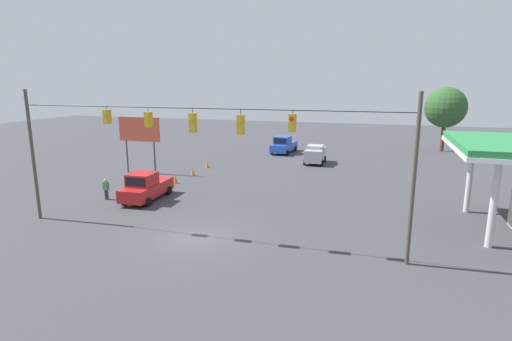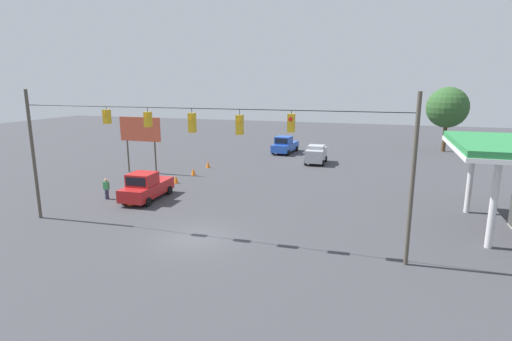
# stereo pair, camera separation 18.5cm
# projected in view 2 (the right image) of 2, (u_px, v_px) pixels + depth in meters

# --- Properties ---
(ground_plane) EXTENTS (140.00, 140.00, 0.00)m
(ground_plane) POSITION_uv_depth(u_px,v_px,m) (195.00, 238.00, 22.25)
(ground_plane) COLOR #3D3D42
(overhead_signal_span) EXTENTS (22.26, 0.38, 8.11)m
(overhead_signal_span) POSITION_uv_depth(u_px,v_px,m) (194.00, 146.00, 21.20)
(overhead_signal_span) COLOR #4C473D
(overhead_signal_span) RESTS_ON ground_plane
(pickup_truck_red_parked_shoulder) EXTENTS (2.37, 5.11, 2.12)m
(pickup_truck_red_parked_shoulder) POSITION_uv_depth(u_px,v_px,m) (146.00, 187.00, 29.45)
(pickup_truck_red_parked_shoulder) COLOR red
(pickup_truck_red_parked_shoulder) RESTS_ON ground_plane
(pickup_truck_blue_withflow_deep) EXTENTS (2.52, 5.33, 2.12)m
(pickup_truck_blue_withflow_deep) POSITION_uv_depth(u_px,v_px,m) (285.00, 145.00, 49.45)
(pickup_truck_blue_withflow_deep) COLOR #234CB2
(pickup_truck_blue_withflow_deep) RESTS_ON ground_plane
(sedan_silver_oncoming_deep) EXTENTS (2.10, 3.89, 1.97)m
(sedan_silver_oncoming_deep) POSITION_uv_depth(u_px,v_px,m) (316.00, 154.00, 42.89)
(sedan_silver_oncoming_deep) COLOR #A8AAB2
(sedan_silver_oncoming_deep) RESTS_ON ground_plane
(traffic_cone_nearest) EXTENTS (0.42, 0.42, 0.70)m
(traffic_cone_nearest) POSITION_uv_depth(u_px,v_px,m) (130.00, 201.00, 28.18)
(traffic_cone_nearest) COLOR orange
(traffic_cone_nearest) RESTS_ON ground_plane
(traffic_cone_second) EXTENTS (0.42, 0.42, 0.70)m
(traffic_cone_second) POSITION_uv_depth(u_px,v_px,m) (152.00, 189.00, 31.20)
(traffic_cone_second) COLOR orange
(traffic_cone_second) RESTS_ON ground_plane
(traffic_cone_third) EXTENTS (0.42, 0.42, 0.70)m
(traffic_cone_third) POSITION_uv_depth(u_px,v_px,m) (176.00, 179.00, 34.51)
(traffic_cone_third) COLOR orange
(traffic_cone_third) RESTS_ON ground_plane
(traffic_cone_fourth) EXTENTS (0.42, 0.42, 0.70)m
(traffic_cone_fourth) POSITION_uv_depth(u_px,v_px,m) (193.00, 172.00, 37.50)
(traffic_cone_fourth) COLOR orange
(traffic_cone_fourth) RESTS_ON ground_plane
(traffic_cone_fifth) EXTENTS (0.42, 0.42, 0.70)m
(traffic_cone_fifth) POSITION_uv_depth(u_px,v_px,m) (208.00, 164.00, 40.89)
(traffic_cone_fifth) COLOR orange
(traffic_cone_fifth) RESTS_ON ground_plane
(roadside_billboard) EXTENTS (4.32, 0.16, 5.37)m
(roadside_billboard) POSITION_uv_depth(u_px,v_px,m) (140.00, 133.00, 37.76)
(roadside_billboard) COLOR #4C473D
(roadside_billboard) RESTS_ON ground_plane
(pedestrian) EXTENTS (0.40, 0.28, 1.57)m
(pedestrian) POSITION_uv_depth(u_px,v_px,m) (106.00, 189.00, 29.64)
(pedestrian) COLOR #2D334C
(pedestrian) RESTS_ON ground_plane
(tree_horizon_left) EXTENTS (5.05, 5.05, 8.07)m
(tree_horizon_left) POSITION_uv_depth(u_px,v_px,m) (447.00, 108.00, 49.68)
(tree_horizon_left) COLOR #4C3823
(tree_horizon_left) RESTS_ON ground_plane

